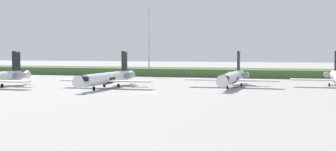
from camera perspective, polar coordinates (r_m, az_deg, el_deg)
The scene contains 5 objects.
ground_plane at distance 126.31m, azimuth 2.13°, elevation -0.97°, with size 500.00×500.00×0.00m, color #9E9B96.
grass_berm at distance 162.87m, azimuth 5.46°, elevation 0.41°, with size 320.00×20.00×2.73m, color #426033.
regional_jet_second at distance 111.03m, azimuth -7.54°, elevation -0.25°, with size 22.81×31.00×9.00m.
regional_jet_third at distance 113.37m, azimuth 8.17°, elevation -0.18°, with size 22.81×31.00×9.00m.
antenna_mast at distance 159.88m, azimuth -2.42°, elevation 3.41°, with size 4.40×0.50×23.71m.
Camera 1 is at (31.61, -91.96, 8.97)m, focal length 48.29 mm.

